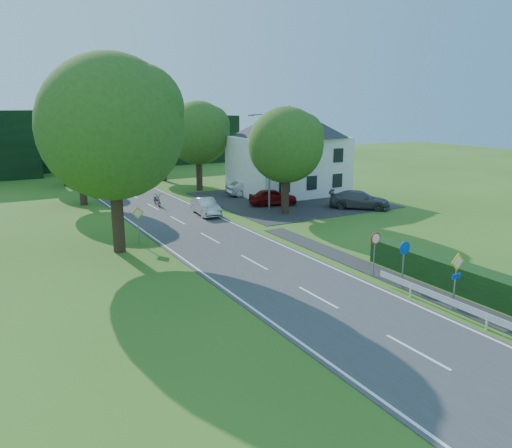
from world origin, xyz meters
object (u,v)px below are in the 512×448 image
parked_car_red (273,197)px  parked_car_grey (359,200)px  moving_car (206,207)px  parked_car_silver_b (308,188)px  streetlight (268,157)px  parked_car_silver_a (248,188)px  motorcycle (157,199)px  parasol (283,186)px

parked_car_red → parked_car_grey: size_ratio=0.82×
moving_car → parked_car_silver_b: 12.38m
moving_car → parked_car_grey: bearing=-12.7°
moving_car → parked_car_grey: parked_car_grey is taller
streetlight → parked_car_silver_a: (1.81, 6.74, -3.72)m
motorcycle → moving_car: bearing=-63.6°
motorcycle → parked_car_red: (8.96, -4.78, 0.16)m
motorcycle → parked_car_silver_a: bearing=7.6°
streetlight → parked_car_silver_b: 8.42m
moving_car → motorcycle: size_ratio=1.91×
streetlight → parked_car_silver_a: size_ratio=1.87×
streetlight → motorcycle: size_ratio=3.74×
parked_car_grey → moving_car: bearing=115.1°
parasol → motorcycle: bearing=173.3°
moving_car → parked_car_red: (6.75, 0.73, 0.05)m
streetlight → parked_car_red: streetlight is taller
parked_car_grey → motorcycle: bearing=100.0°
motorcycle → parked_car_silver_b: bearing=-5.8°
parked_car_red → parked_car_silver_b: 5.71m
streetlight → parked_car_red: bearing=46.2°
parked_car_grey → parked_car_silver_b: bearing=46.8°
moving_car → motorcycle: bearing=117.3°
moving_car → parked_car_grey: size_ratio=0.80×
parked_car_silver_b → parasol: parasol is taller
moving_car → parked_car_silver_b: size_ratio=0.73×
streetlight → parked_car_silver_b: streetlight is taller
streetlight → parasol: (4.64, 4.80, -3.49)m
parked_car_silver_b → moving_car: bearing=104.8°
moving_car → parked_car_silver_a: bearing=45.4°
streetlight → parked_car_grey: bearing=-25.3°
moving_car → parasol: parasol is taller
streetlight → parked_car_silver_b: bearing=28.5°
motorcycle → parasol: bearing=-2.1°
parked_car_red → parked_car_silver_b: (5.28, 2.17, 0.06)m
motorcycle → parked_car_red: bearing=-23.5°
motorcycle → parked_car_silver_a: size_ratio=0.50×
streetlight → parked_car_silver_a: 7.91m
streetlight → moving_car: (-5.36, 0.72, -3.75)m
parked_car_grey → parked_car_red: bearing=93.2°
streetlight → motorcycle: 10.54m
parked_car_red → parasol: bearing=-26.3°
motorcycle → parked_car_silver_b: (14.24, -2.61, 0.22)m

